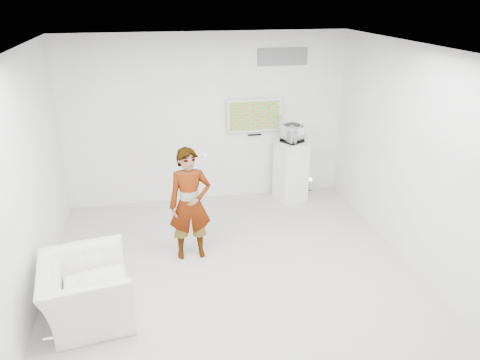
{
  "coord_description": "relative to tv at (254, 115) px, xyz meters",
  "views": [
    {
      "loc": [
        -1.01,
        -5.51,
        3.63
      ],
      "look_at": [
        0.22,
        0.6,
        1.09
      ],
      "focal_mm": 35.0,
      "sensor_mm": 36.0,
      "label": 1
    }
  ],
  "objects": [
    {
      "name": "room",
      "position": [
        -0.85,
        -2.45,
        -0.05
      ],
      "size": [
        5.01,
        5.01,
        3.0
      ],
      "color": "#B2AEA3",
      "rests_on": "ground"
    },
    {
      "name": "tv",
      "position": [
        0.0,
        0.0,
        0.0
      ],
      "size": [
        1.0,
        0.08,
        0.6
      ],
      "primitive_type": "cube",
      "color": "silver",
      "rests_on": "room"
    },
    {
      "name": "logo_decal",
      "position": [
        0.5,
        0.04,
        1.0
      ],
      "size": [
        0.9,
        0.02,
        0.3
      ],
      "primitive_type": "cube",
      "color": "slate",
      "rests_on": "room"
    },
    {
      "name": "person",
      "position": [
        -1.38,
        -1.96,
        -0.72
      ],
      "size": [
        0.61,
        0.41,
        1.65
      ],
      "primitive_type": "imported",
      "rotation": [
        0.0,
        0.0,
        0.02
      ],
      "color": "white",
      "rests_on": "room"
    },
    {
      "name": "armchair",
      "position": [
        -2.73,
        -3.12,
        -1.18
      ],
      "size": [
        1.14,
        1.26,
        0.74
      ],
      "primitive_type": "imported",
      "rotation": [
        0.0,
        0.0,
        1.71
      ],
      "color": "white",
      "rests_on": "room"
    },
    {
      "name": "pedestal",
      "position": [
        0.62,
        -0.32,
        -0.99
      ],
      "size": [
        0.64,
        0.64,
        1.11
      ],
      "primitive_type": "cube",
      "rotation": [
        0.0,
        0.0,
        0.22
      ],
      "color": "white",
      "rests_on": "room"
    },
    {
      "name": "floor_uplight",
      "position": [
        1.09,
        -0.1,
        -1.41
      ],
      "size": [
        0.2,
        0.2,
        0.28
      ],
      "primitive_type": "cylinder",
      "rotation": [
        0.0,
        0.0,
        0.1
      ],
      "color": "white",
      "rests_on": "room"
    },
    {
      "name": "vitrine",
      "position": [
        0.62,
        -0.32,
        -0.28
      ],
      "size": [
        0.43,
        0.43,
        0.32
      ],
      "primitive_type": "cube",
      "rotation": [
        0.0,
        0.0,
        0.51
      ],
      "color": "white",
      "rests_on": "pedestal"
    },
    {
      "name": "console",
      "position": [
        0.62,
        -0.32,
        -0.34
      ],
      "size": [
        0.06,
        0.15,
        0.2
      ],
      "primitive_type": "cube",
      "rotation": [
        0.0,
        0.0,
        0.09
      ],
      "color": "white",
      "rests_on": "pedestal"
    },
    {
      "name": "wii_remote",
      "position": [
        -1.13,
        -1.81,
        -0.06
      ],
      "size": [
        0.04,
        0.14,
        0.04
      ],
      "primitive_type": "cube",
      "rotation": [
        0.0,
        0.0,
        0.06
      ],
      "color": "white",
      "rests_on": "person"
    }
  ]
}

